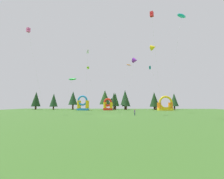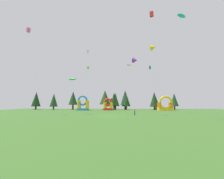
% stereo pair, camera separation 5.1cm
% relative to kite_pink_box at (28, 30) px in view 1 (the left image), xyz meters
% --- Properties ---
extents(ground_plane, '(120.00, 120.00, 0.00)m').
position_rel_kite_pink_box_xyz_m(ground_plane, '(24.00, -3.70, -24.43)').
color(ground_plane, '#3D6B28').
extents(kite_pink_box, '(3.79, 5.60, 25.09)m').
position_rel_kite_pink_box_xyz_m(kite_pink_box, '(0.00, 0.00, 0.00)').
color(kite_pink_box, '#EA599E').
rests_on(kite_pink_box, ground_plane).
extents(kite_yellow_delta, '(4.67, 5.23, 23.68)m').
position_rel_kite_pink_box_xyz_m(kite_yellow_delta, '(38.41, 11.22, -1.75)').
color(kite_yellow_delta, yellow).
rests_on(kite_yellow_delta, ground_plane).
extents(kite_red_box, '(3.27, 5.33, 23.62)m').
position_rel_kite_pink_box_xyz_m(kite_red_box, '(34.03, -7.97, -1.45)').
color(kite_red_box, red).
rests_on(kite_red_box, ground_plane).
extents(kite_lime_box, '(4.77, 2.16, 19.36)m').
position_rel_kite_pink_box_xyz_m(kite_lime_box, '(12.48, 23.82, -5.61)').
color(kite_lime_box, '#8CD826').
rests_on(kite_lime_box, ground_plane).
extents(kite_cyan_parafoil, '(7.61, 6.64, 24.73)m').
position_rel_kite_pink_box_xyz_m(kite_cyan_parafoil, '(41.72, -5.14, -0.31)').
color(kite_cyan_parafoil, '#19B7CC').
rests_on(kite_cyan_parafoil, ground_plane).
extents(kite_purple_delta, '(4.97, 5.13, 15.68)m').
position_rel_kite_pink_box_xyz_m(kite_purple_delta, '(30.94, 0.04, -9.59)').
color(kite_purple_delta, purple).
rests_on(kite_purple_delta, ground_plane).
extents(kite_teal_box, '(7.86, 2.10, 17.66)m').
position_rel_kite_pink_box_xyz_m(kite_teal_box, '(38.32, 17.75, -7.41)').
color(kite_teal_box, '#0C7F7A').
rests_on(kite_teal_box, ground_plane).
extents(kite_green_parafoil, '(5.00, 3.16, 10.88)m').
position_rel_kite_pink_box_xyz_m(kite_green_parafoil, '(12.40, 3.36, -14.07)').
color(kite_green_parafoil, green).
rests_on(kite_green_parafoil, ground_plane).
extents(kite_orange_parafoil, '(7.37, 2.37, 19.23)m').
position_rel_kite_pink_box_xyz_m(kite_orange_parafoil, '(30.19, 20.19, -5.59)').
color(kite_orange_parafoil, orange).
rests_on(kite_orange_parafoil, ground_plane).
extents(kite_white_box, '(2.11, 5.48, 23.61)m').
position_rel_kite_pink_box_xyz_m(kite_white_box, '(14.29, 14.77, -1.45)').
color(kite_white_box, white).
rests_on(kite_white_box, ground_plane).
extents(person_left_edge, '(0.36, 0.36, 1.57)m').
position_rel_kite_pink_box_xyz_m(person_left_edge, '(30.45, -1.58, -23.50)').
color(person_left_edge, navy).
rests_on(person_left_edge, ground_plane).
extents(inflatable_red_slide, '(6.35, 4.10, 6.70)m').
position_rel_kite_pink_box_xyz_m(inflatable_red_slide, '(47.17, 30.12, -22.16)').
color(inflatable_red_slide, yellow).
rests_on(inflatable_red_slide, ground_plane).
extents(inflatable_blue_arch, '(4.22, 4.47, 5.73)m').
position_rel_kite_pink_box_xyz_m(inflatable_blue_arch, '(20.72, 31.48, -22.36)').
color(inflatable_blue_arch, red).
rests_on(inflatable_blue_arch, ground_plane).
extents(inflatable_yellow_castle, '(4.97, 3.75, 6.95)m').
position_rel_kite_pink_box_xyz_m(inflatable_yellow_castle, '(9.10, 29.26, -21.77)').
color(inflatable_yellow_castle, '#268CD8').
rests_on(inflatable_yellow_castle, ground_plane).
extents(tree_row_0, '(4.81, 4.81, 9.61)m').
position_rel_kite_pink_box_xyz_m(tree_row_0, '(-19.74, 39.58, -18.84)').
color(tree_row_0, '#4C331E').
rests_on(tree_row_0, ground_plane).
extents(tree_row_1, '(4.15, 4.15, 8.52)m').
position_rel_kite_pink_box_xyz_m(tree_row_1, '(-8.82, 37.51, -19.41)').
color(tree_row_1, '#4C331E').
rests_on(tree_row_1, ground_plane).
extents(tree_row_2, '(4.86, 4.86, 9.79)m').
position_rel_kite_pink_box_xyz_m(tree_row_2, '(1.03, 39.30, -18.32)').
color(tree_row_2, '#4C331E').
rests_on(tree_row_2, ground_plane).
extents(tree_row_3, '(3.50, 3.50, 7.01)m').
position_rel_kite_pink_box_xyz_m(tree_row_3, '(18.31, 37.77, -19.61)').
color(tree_row_3, '#4C331E').
rests_on(tree_row_3, ground_plane).
extents(tree_row_4, '(5.66, 5.66, 10.27)m').
position_rel_kite_pink_box_xyz_m(tree_row_4, '(18.43, 38.43, -17.99)').
color(tree_row_4, '#4C331E').
rests_on(tree_row_4, ground_plane).
extents(tree_row_5, '(3.56, 3.56, 6.29)m').
position_rel_kite_pink_box_xyz_m(tree_row_5, '(21.70, 40.52, -20.33)').
color(tree_row_5, '#4C331E').
rests_on(tree_row_5, ground_plane).
extents(tree_row_6, '(4.25, 4.25, 9.13)m').
position_rel_kite_pink_box_xyz_m(tree_row_6, '(23.19, 39.54, -18.87)').
color(tree_row_6, '#4C331E').
rests_on(tree_row_6, ground_plane).
extents(tree_row_7, '(4.23, 4.23, 8.88)m').
position_rel_kite_pink_box_xyz_m(tree_row_7, '(23.93, 39.81, -19.11)').
color(tree_row_7, '#4C331E').
rests_on(tree_row_7, ground_plane).
extents(tree_row_8, '(4.83, 4.83, 10.29)m').
position_rel_kite_pink_box_xyz_m(tree_row_8, '(29.06, 39.11, -18.14)').
color(tree_row_8, '#4C331E').
rests_on(tree_row_8, ground_plane).
extents(tree_row_9, '(4.42, 4.42, 8.63)m').
position_rel_kite_pink_box_xyz_m(tree_row_9, '(29.60, 38.59, -19.28)').
color(tree_row_9, '#4C331E').
rests_on(tree_row_9, ground_plane).
extents(tree_row_10, '(4.90, 4.90, 9.20)m').
position_rel_kite_pink_box_xyz_m(tree_row_10, '(44.17, 38.83, -19.08)').
color(tree_row_10, '#4C331E').
rests_on(tree_row_10, ground_plane).
extents(tree_row_11, '(3.35, 3.35, 6.77)m').
position_rel_kite_pink_box_xyz_m(tree_row_11, '(45.46, 40.96, -20.21)').
color(tree_row_11, '#4C331E').
rests_on(tree_row_11, ground_plane).
extents(tree_row_12, '(4.22, 4.22, 8.59)m').
position_rel_kite_pink_box_xyz_m(tree_row_12, '(54.80, 40.41, -19.27)').
color(tree_row_12, '#4C331E').
rests_on(tree_row_12, ground_plane).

